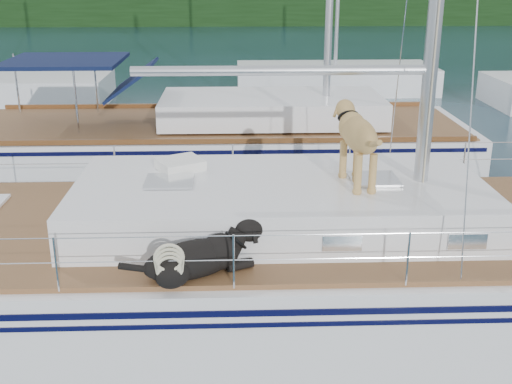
{
  "coord_description": "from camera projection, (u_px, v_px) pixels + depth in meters",
  "views": [
    {
      "loc": [
        0.21,
        -7.7,
        4.38
      ],
      "look_at": [
        0.5,
        0.2,
        1.6
      ],
      "focal_mm": 45.0,
      "sensor_mm": 36.0,
      "label": 1
    }
  ],
  "objects": [
    {
      "name": "ground",
      "position": [
        220.0,
        308.0,
        8.71
      ],
      "size": [
        120.0,
        120.0,
        0.0
      ],
      "primitive_type": "plane",
      "color": "black",
      "rests_on": "ground"
    },
    {
      "name": "main_sailboat",
      "position": [
        226.0,
        263.0,
        8.48
      ],
      "size": [
        12.0,
        3.93,
        14.01
      ],
      "color": "white",
      "rests_on": "ground"
    },
    {
      "name": "bg_boat_center",
      "position": [
        335.0,
        79.0,
        23.78
      ],
      "size": [
        7.2,
        3.0,
        11.65
      ],
      "color": "white",
      "rests_on": "ground"
    },
    {
      "name": "neighbor_sailboat",
      "position": [
        223.0,
        145.0,
        14.32
      ],
      "size": [
        11.0,
        3.5,
        13.3
      ],
      "color": "white",
      "rests_on": "ground"
    },
    {
      "name": "shore_bank",
      "position": [
        229.0,
        16.0,
        52.06
      ],
      "size": [
        92.0,
        1.0,
        1.2
      ],
      "primitive_type": "cube",
      "color": "#595147",
      "rests_on": "ground"
    }
  ]
}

